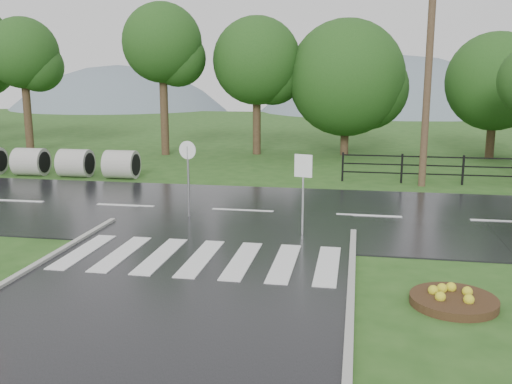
# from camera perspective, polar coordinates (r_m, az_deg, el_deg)

# --- Properties ---
(ground) EXTENTS (120.00, 120.00, 0.00)m
(ground) POSITION_cam_1_polar(r_m,az_deg,el_deg) (9.37, -14.12, -16.23)
(ground) COLOR #274F1A
(ground) RESTS_ON ground
(main_road) EXTENTS (90.00, 8.00, 0.04)m
(main_road) POSITION_cam_1_polar(r_m,az_deg,el_deg) (18.38, -1.34, -1.97)
(main_road) COLOR black
(main_road) RESTS_ON ground
(crosswalk) EXTENTS (6.50, 2.80, 0.02)m
(crosswalk) POSITION_cam_1_polar(r_m,az_deg,el_deg) (13.69, -5.54, -6.58)
(crosswalk) COLOR silver
(crosswalk) RESTS_ON ground
(fence_west) EXTENTS (9.58, 0.08, 1.20)m
(fence_west) POSITION_cam_1_polar(r_m,az_deg,el_deg) (24.14, 20.02, 2.35)
(fence_west) COLOR black
(fence_west) RESTS_ON ground
(hills) EXTENTS (102.00, 48.00, 48.00)m
(hills) POSITION_cam_1_polar(r_m,az_deg,el_deg) (75.18, 9.76, -3.85)
(hills) COLOR slate
(hills) RESTS_ON ground
(treeline) EXTENTS (83.20, 5.20, 10.00)m
(treeline) POSITION_cam_1_polar(r_m,az_deg,el_deg) (31.91, 5.45, 3.80)
(treeline) COLOR #193F13
(treeline) RESTS_ON ground
(flower_bed) EXTENTS (1.65, 1.65, 0.33)m
(flower_bed) POSITION_cam_1_polar(r_m,az_deg,el_deg) (11.71, 19.16, -10.07)
(flower_bed) COLOR #332111
(flower_bed) RESTS_ON ground
(reg_sign_small) EXTENTS (0.49, 0.16, 2.26)m
(reg_sign_small) POSITION_cam_1_polar(r_m,az_deg,el_deg) (15.29, 4.74, 1.29)
(reg_sign_small) COLOR #939399
(reg_sign_small) RESTS_ON ground
(reg_sign_round) EXTENTS (0.55, 0.12, 2.38)m
(reg_sign_round) POSITION_cam_1_polar(r_m,az_deg,el_deg) (17.42, -6.81, 2.19)
(reg_sign_round) COLOR #939399
(reg_sign_round) RESTS_ON ground
(utility_pole_east) EXTENTS (1.49, 0.28, 8.38)m
(utility_pole_east) POSITION_cam_1_polar(r_m,az_deg,el_deg) (23.15, 16.82, 10.99)
(utility_pole_east) COLOR #473523
(utility_pole_east) RESTS_ON ground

